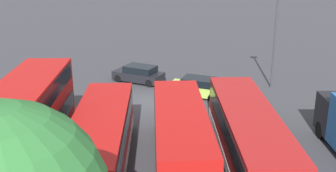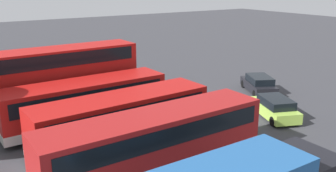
{
  "view_description": "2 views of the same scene",
  "coord_description": "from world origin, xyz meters",
  "px_view_note": "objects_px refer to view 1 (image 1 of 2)",
  "views": [
    {
      "loc": [
        -1.35,
        27.76,
        10.37
      ],
      "look_at": [
        -1.3,
        1.3,
        1.67
      ],
      "focal_mm": 43.22,
      "sensor_mm": 36.0,
      "label": 1
    },
    {
      "loc": [
        -19.32,
        17.54,
        9.01
      ],
      "look_at": [
        2.44,
        3.27,
        1.53
      ],
      "focal_mm": 39.54,
      "sensor_mm": 36.0,
      "label": 2
    }
  ],
  "objects_px": {
    "bus_double_decker_fourth": "(24,129)",
    "car_hatchback_silver": "(197,87)",
    "bus_single_deck_second": "(181,136)",
    "lamp_post_tall": "(275,34)",
    "bus_single_deck_near_end": "(248,135)",
    "car_small_green": "(139,74)",
    "bus_single_deck_third": "(100,141)"
  },
  "relations": [
    {
      "from": "bus_double_decker_fourth",
      "to": "car_hatchback_silver",
      "type": "xyz_separation_m",
      "value": [
        -9.05,
        -11.62,
        -1.75
      ]
    },
    {
      "from": "bus_single_deck_second",
      "to": "bus_double_decker_fourth",
      "type": "relative_size",
      "value": 0.95
    },
    {
      "from": "bus_double_decker_fourth",
      "to": "lamp_post_tall",
      "type": "height_order",
      "value": "lamp_post_tall"
    },
    {
      "from": "bus_single_deck_near_end",
      "to": "car_small_green",
      "type": "distance_m",
      "value": 15.48
    },
    {
      "from": "bus_single_deck_third",
      "to": "bus_single_deck_near_end",
      "type": "bearing_deg",
      "value": -174.75
    },
    {
      "from": "bus_single_deck_near_end",
      "to": "bus_double_decker_fourth",
      "type": "height_order",
      "value": "bus_double_decker_fourth"
    },
    {
      "from": "bus_single_deck_second",
      "to": "car_small_green",
      "type": "xyz_separation_m",
      "value": [
        3.12,
        -14.06,
        -0.92
      ]
    },
    {
      "from": "car_hatchback_silver",
      "to": "bus_single_deck_second",
      "type": "bearing_deg",
      "value": 81.52
    },
    {
      "from": "lamp_post_tall",
      "to": "car_hatchback_silver",
      "type": "bearing_deg",
      "value": 18.33
    },
    {
      "from": "bus_single_deck_third",
      "to": "car_hatchback_silver",
      "type": "relative_size",
      "value": 2.31
    },
    {
      "from": "bus_single_deck_near_end",
      "to": "bus_double_decker_fourth",
      "type": "bearing_deg",
      "value": 5.64
    },
    {
      "from": "bus_single_deck_second",
      "to": "car_hatchback_silver",
      "type": "xyz_separation_m",
      "value": [
        -1.58,
        -10.6,
        -0.92
      ]
    },
    {
      "from": "bus_single_deck_second",
      "to": "car_small_green",
      "type": "bearing_deg",
      "value": -77.47
    },
    {
      "from": "bus_single_deck_near_end",
      "to": "bus_single_deck_second",
      "type": "xyz_separation_m",
      "value": [
        3.41,
        0.06,
        -0.0
      ]
    },
    {
      "from": "bus_single_deck_near_end",
      "to": "car_small_green",
      "type": "relative_size",
      "value": 2.54
    },
    {
      "from": "car_hatchback_silver",
      "to": "lamp_post_tall",
      "type": "relative_size",
      "value": 0.62
    },
    {
      "from": "bus_double_decker_fourth",
      "to": "bus_single_deck_near_end",
      "type": "bearing_deg",
      "value": -174.36
    },
    {
      "from": "bus_single_deck_third",
      "to": "bus_single_deck_second",
      "type": "bearing_deg",
      "value": -171.15
    },
    {
      "from": "lamp_post_tall",
      "to": "bus_double_decker_fourth",
      "type": "bearing_deg",
      "value": 41.95
    },
    {
      "from": "bus_single_deck_second",
      "to": "car_small_green",
      "type": "height_order",
      "value": "bus_single_deck_second"
    },
    {
      "from": "bus_single_deck_near_end",
      "to": "bus_single_deck_second",
      "type": "height_order",
      "value": "same"
    },
    {
      "from": "bus_single_deck_near_end",
      "to": "car_hatchback_silver",
      "type": "bearing_deg",
      "value": -80.13
    },
    {
      "from": "bus_single_deck_third",
      "to": "car_hatchback_silver",
      "type": "distance_m",
      "value": 12.55
    },
    {
      "from": "bus_single_deck_near_end",
      "to": "lamp_post_tall",
      "type": "xyz_separation_m",
      "value": [
        -4.3,
        -12.57,
        2.73
      ]
    },
    {
      "from": "bus_single_deck_near_end",
      "to": "bus_single_deck_third",
      "type": "distance_m",
      "value": 7.41
    },
    {
      "from": "bus_single_deck_near_end",
      "to": "bus_single_deck_second",
      "type": "relative_size",
      "value": 1.13
    },
    {
      "from": "car_small_green",
      "to": "lamp_post_tall",
      "type": "bearing_deg",
      "value": 172.5
    },
    {
      "from": "car_hatchback_silver",
      "to": "lamp_post_tall",
      "type": "distance_m",
      "value": 7.42
    },
    {
      "from": "bus_double_decker_fourth",
      "to": "car_small_green",
      "type": "height_order",
      "value": "bus_double_decker_fourth"
    },
    {
      "from": "bus_single_deck_second",
      "to": "bus_double_decker_fourth",
      "type": "height_order",
      "value": "bus_double_decker_fourth"
    },
    {
      "from": "bus_single_deck_third",
      "to": "bus_double_decker_fourth",
      "type": "height_order",
      "value": "bus_double_decker_fourth"
    },
    {
      "from": "bus_single_deck_third",
      "to": "car_small_green",
      "type": "distance_m",
      "value": 14.73
    }
  ]
}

